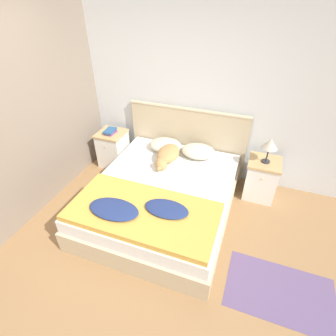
# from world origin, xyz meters

# --- Properties ---
(ground_plane) EXTENTS (16.00, 16.00, 0.00)m
(ground_plane) POSITION_xyz_m (0.00, 0.00, 0.00)
(ground_plane) COLOR #997047
(wall_back) EXTENTS (9.00, 0.06, 2.55)m
(wall_back) POSITION_xyz_m (0.00, 2.13, 1.27)
(wall_back) COLOR silver
(wall_back) RESTS_ON ground_plane
(wall_side_left) EXTENTS (0.06, 3.10, 2.55)m
(wall_side_left) POSITION_xyz_m (-1.46, 1.05, 1.27)
(wall_side_left) COLOR gray
(wall_side_left) RESTS_ON ground_plane
(bed) EXTENTS (1.74, 2.07, 0.47)m
(bed) POSITION_xyz_m (0.14, 1.00, 0.23)
(bed) COLOR #C6B28E
(bed) RESTS_ON ground_plane
(headboard) EXTENTS (1.82, 0.06, 1.07)m
(headboard) POSITION_xyz_m (0.14, 2.06, 0.56)
(headboard) COLOR #C6B28E
(headboard) RESTS_ON ground_plane
(nightstand_left) EXTENTS (0.43, 0.44, 0.58)m
(nightstand_left) POSITION_xyz_m (-1.05, 1.78, 0.29)
(nightstand_left) COLOR white
(nightstand_left) RESTS_ON ground_plane
(nightstand_right) EXTENTS (0.43, 0.44, 0.58)m
(nightstand_right) POSITION_xyz_m (1.32, 1.78, 0.29)
(nightstand_right) COLOR white
(nightstand_right) RESTS_ON ground_plane
(pillow_left) EXTENTS (0.49, 0.40, 0.15)m
(pillow_left) POSITION_xyz_m (-0.12, 1.79, 0.54)
(pillow_left) COLOR beige
(pillow_left) RESTS_ON bed
(pillow_right) EXTENTS (0.49, 0.40, 0.15)m
(pillow_right) POSITION_xyz_m (0.39, 1.79, 0.54)
(pillow_right) COLOR beige
(pillow_right) RESTS_ON bed
(quilt) EXTENTS (1.63, 0.82, 0.12)m
(quilt) POSITION_xyz_m (0.13, 0.41, 0.51)
(quilt) COLOR gold
(quilt) RESTS_ON bed
(dog) EXTENTS (0.30, 0.71, 0.18)m
(dog) POSITION_xyz_m (0.01, 1.52, 0.55)
(dog) COLOR tan
(dog) RESTS_ON bed
(book_stack) EXTENTS (0.16, 0.23, 0.06)m
(book_stack) POSITION_xyz_m (-1.05, 1.76, 0.62)
(book_stack) COLOR #703D7F
(book_stack) RESTS_ON nightstand_left
(table_lamp) EXTENTS (0.21, 0.21, 0.35)m
(table_lamp) POSITION_xyz_m (1.32, 1.77, 0.85)
(table_lamp) COLOR #2D2D33
(table_lamp) RESTS_ON nightstand_right
(rug) EXTENTS (1.05, 0.67, 0.00)m
(rug) POSITION_xyz_m (1.67, 0.32, 0.00)
(rug) COLOR #604C75
(rug) RESTS_ON ground_plane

